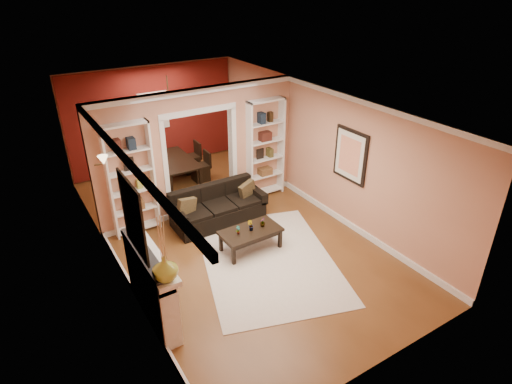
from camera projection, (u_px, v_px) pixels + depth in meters
floor at (229, 232)px, 8.76m from camera, size 8.00×8.00×0.00m
ceiling at (224, 102)px, 7.53m from camera, size 8.00×8.00×0.00m
wall_back at (154, 118)px, 11.16m from camera, size 8.00×0.00×8.00m
wall_front at (385, 289)px, 5.13m from camera, size 8.00×0.00×8.00m
wall_left at (107, 201)px, 7.09m from camera, size 0.00×8.00×8.00m
wall_right at (318, 149)px, 9.20m from camera, size 0.00×8.00×8.00m
partition_wall at (199, 152)px, 9.05m from camera, size 4.50×0.15×2.70m
red_back_panel at (154, 119)px, 11.15m from camera, size 4.44×0.04×2.64m
dining_window at (154, 111)px, 11.02m from camera, size 0.78×0.03×0.98m
area_rug at (268, 260)px, 7.89m from camera, size 3.15×3.75×0.01m
sofa at (218, 206)px, 8.93m from camera, size 1.99×0.86×0.78m
pillow_left at (187, 207)px, 8.50m from camera, size 0.41×0.20×0.40m
pillow_right at (247, 190)px, 9.16m from camera, size 0.41×0.21×0.39m
coffee_table at (251, 240)px, 8.11m from camera, size 1.15×0.63×0.43m
plant_left at (238, 230)px, 7.84m from camera, size 0.11×0.10×0.18m
plant_center at (251, 226)px, 7.96m from camera, size 0.14×0.14×0.20m
plant_right at (262, 222)px, 8.09m from camera, size 0.14×0.14×0.17m
bookshelf_left at (131, 180)px, 8.28m from camera, size 0.90×0.30×2.30m
bookshelf_right at (265, 149)px, 9.74m from camera, size 0.90×0.30×2.30m
fireplace at (153, 285)px, 6.38m from camera, size 0.32×1.70×1.16m
vase at (165, 268)px, 5.51m from camera, size 0.42×0.42×0.35m
mirror at (133, 217)px, 5.76m from camera, size 0.03×0.95×1.10m
wall_sconce at (100, 162)px, 7.33m from camera, size 0.18×0.18×0.22m
framed_art at (350, 156)px, 8.34m from camera, size 0.04×0.85×1.05m
dining_table at (176, 170)px, 10.78m from camera, size 1.65×0.92×0.58m
dining_chair_nw at (159, 176)px, 10.25m from camera, size 0.48×0.48×0.77m
dining_chair_ne at (200, 166)px, 10.77m from camera, size 0.50×0.50×0.76m
dining_chair_sw at (150, 167)px, 10.71m from camera, size 0.47×0.47×0.76m
dining_chair_se at (190, 157)px, 11.21m from camera, size 0.54×0.54×0.82m
chandelier at (170, 104)px, 9.87m from camera, size 0.50×0.50×0.30m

